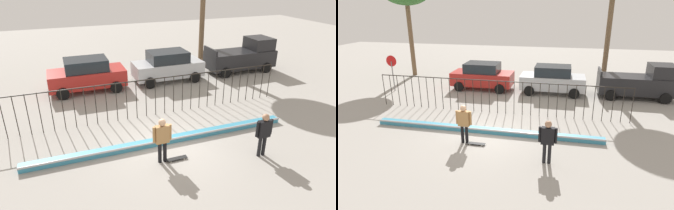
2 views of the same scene
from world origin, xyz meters
TOP-DOWN VIEW (x-y plane):
  - ground_plane at (0.00, 0.00)m, footprint 60.00×60.00m
  - bowl_coping_ledge at (0.00, 0.39)m, footprint 11.00×0.40m
  - perimeter_fence at (0.00, 3.02)m, footprint 14.04×0.04m
  - skateboarder at (-0.56, -0.81)m, footprint 0.71×0.27m
  - skateboard at (-0.02, -0.89)m, footprint 0.80×0.20m
  - camera_operator at (3.08, -1.74)m, footprint 0.71×0.27m
  - parked_car_red at (-2.18, 7.52)m, footprint 4.30×2.12m
  - parked_car_silver at (2.77, 7.51)m, footprint 4.30×2.12m
  - pickup_truck at (8.33, 7.59)m, footprint 4.70×2.12m
  - stop_sign at (-8.14, 5.76)m, footprint 0.76×0.07m

SIDE VIEW (x-z plane):
  - ground_plane at x=0.00m, z-range 0.00..0.00m
  - skateboard at x=-0.02m, z-range 0.02..0.10m
  - bowl_coping_ledge at x=0.00m, z-range -0.01..0.25m
  - parked_car_red at x=-2.18m, z-range 0.02..1.92m
  - parked_car_silver at x=2.77m, z-range 0.02..1.92m
  - pickup_truck at x=8.33m, z-range -0.08..2.16m
  - camera_operator at x=3.08m, z-range 0.17..1.92m
  - skateboarder at x=-0.56m, z-range 0.18..1.94m
  - perimeter_fence at x=0.00m, z-range 0.21..2.09m
  - stop_sign at x=-8.14m, z-range 0.37..2.87m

